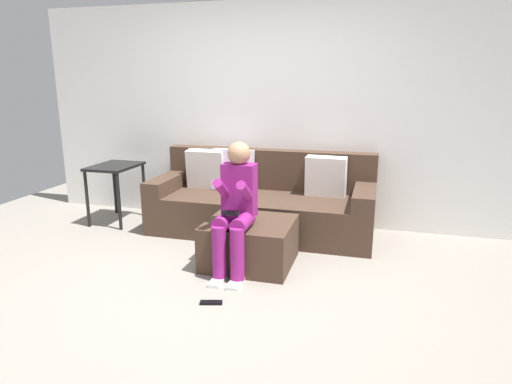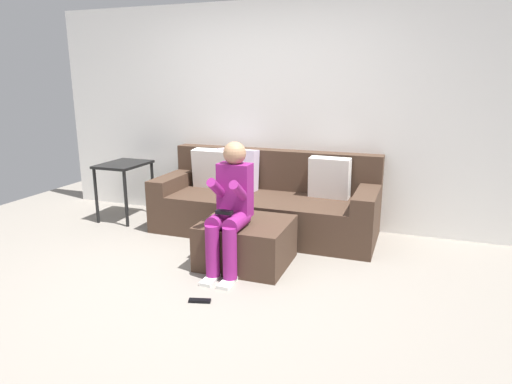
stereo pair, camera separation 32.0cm
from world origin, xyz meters
The scene contains 7 objects.
ground_plane centered at (0.00, 0.00, 0.00)m, with size 7.07×7.07×0.00m, color gray.
wall_back centered at (0.00, 1.98, 1.23)m, with size 5.44×0.10×2.47m, color white.
couch_sectional centered at (0.10, 1.54, 0.32)m, with size 2.38×0.91×0.88m.
ottoman centered at (0.24, 0.62, 0.20)m, with size 0.77×0.70×0.40m, color #473326.
person_seated centered at (0.17, 0.41, 0.59)m, with size 0.30×0.58×1.12m.
side_table centered at (-1.62, 1.41, 0.56)m, with size 0.47×0.61×0.67m.
remote_near_ottoman centered at (0.17, -0.19, 0.01)m, with size 0.17×0.05×0.02m, color black.
Camera 1 is at (1.31, -3.03, 1.64)m, focal length 31.43 mm.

